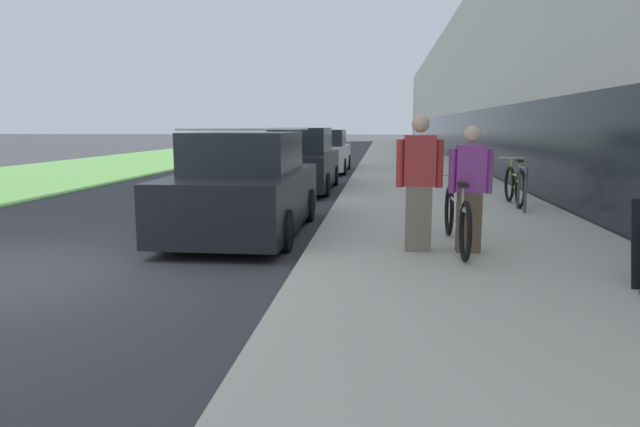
{
  "coord_description": "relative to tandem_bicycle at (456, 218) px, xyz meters",
  "views": [
    {
      "loc": [
        4.37,
        -6.11,
        1.76
      ],
      "look_at": [
        2.41,
        11.78,
        -1.02
      ],
      "focal_mm": 32.0,
      "sensor_mm": 36.0,
      "label": 1
    }
  ],
  "objects": [
    {
      "name": "tandem_bicycle",
      "position": [
        0.0,
        0.0,
        0.0
      ],
      "size": [
        0.52,
        2.42,
        0.92
      ],
      "color": "black",
      "rests_on": "sidewalk_slab"
    },
    {
      "name": "cruiser_bike_nearest",
      "position": [
        1.71,
        4.32,
        0.01
      ],
      "size": [
        0.52,
        1.74,
        0.96
      ],
      "color": "black",
      "rests_on": "sidewalk_slab"
    },
    {
      "name": "parked_sedan_far",
      "position": [
        -3.18,
        14.2,
        0.19
      ],
      "size": [
        1.75,
        4.46,
        1.61
      ],
      "color": "white",
      "rests_on": "ground"
    },
    {
      "name": "vintage_roadster_curbside",
      "position": [
        -3.2,
        7.81,
        0.22
      ],
      "size": [
        1.78,
        4.5,
        1.71
      ],
      "color": "black",
      "rests_on": "ground"
    },
    {
      "name": "sidewalk_slab",
      "position": [
        0.25,
        19.46,
        -0.47
      ],
      "size": [
        4.48,
        70.0,
        0.15
      ],
      "color": "#BCB5A5",
      "rests_on": "ground"
    },
    {
      "name": "storefront_facade",
      "position": [
        7.53,
        27.46,
        3.17
      ],
      "size": [
        10.01,
        70.0,
        7.45
      ],
      "color": "silver",
      "rests_on": "ground"
    },
    {
      "name": "ground_plane",
      "position": [
        -5.36,
        -1.54,
        -0.54
      ],
      "size": [
        220.0,
        220.0,
        0.0
      ],
      "primitive_type": "plane",
      "color": "#38383D"
    },
    {
      "name": "person_rider",
      "position": [
        0.12,
        -0.3,
        0.42
      ],
      "size": [
        0.55,
        0.21,
        1.61
      ],
      "color": "brown",
      "rests_on": "sidewalk_slab"
    },
    {
      "name": "lawn_strip",
      "position": [
        -13.12,
        23.46,
        -0.53
      ],
      "size": [
        7.95,
        70.0,
        0.03
      ],
      "color": "#5B9347",
      "rests_on": "ground"
    },
    {
      "name": "parked_sedan_curbside",
      "position": [
        -3.22,
        1.43,
        0.21
      ],
      "size": [
        1.96,
        4.34,
        1.72
      ],
      "color": "black",
      "rests_on": "ground"
    },
    {
      "name": "person_bystander",
      "position": [
        -0.52,
        -0.29,
        0.49
      ],
      "size": [
        0.6,
        0.23,
        1.75
      ],
      "color": "#756B5B",
      "rests_on": "sidewalk_slab"
    },
    {
      "name": "bike_rack_hoop",
      "position": [
        1.65,
        3.45,
        0.12
      ],
      "size": [
        0.05,
        0.6,
        0.84
      ],
      "color": "#4C4C51",
      "rests_on": "sidewalk_slab"
    }
  ]
}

